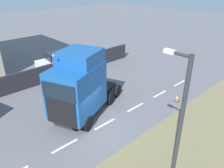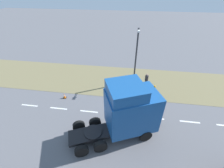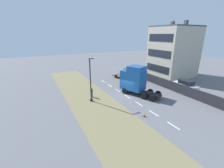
% 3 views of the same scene
% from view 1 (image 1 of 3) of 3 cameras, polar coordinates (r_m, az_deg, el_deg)
% --- Properties ---
extents(ground_plane, '(120.00, 120.00, 0.00)m').
position_cam_1_polar(ground_plane, '(15.01, -3.95, -11.49)').
color(ground_plane, slate).
rests_on(ground_plane, ground).
extents(lane_markings, '(0.16, 21.00, 0.00)m').
position_cam_1_polar(lane_markings, '(15.37, -1.90, -10.42)').
color(lane_markings, white).
rests_on(lane_markings, ground).
extents(boundary_wall, '(0.25, 24.00, 1.69)m').
position_cam_1_polar(boundary_wall, '(21.46, -19.51, 1.69)').
color(boundary_wall, '#232328').
rests_on(boundary_wall, ground).
extents(lorry_cab, '(5.03, 7.23, 5.07)m').
position_cam_1_polar(lorry_cab, '(14.99, -8.57, -0.64)').
color(lorry_cab, black).
rests_on(lorry_cab, ground).
extents(parked_car, '(2.14, 4.56, 2.14)m').
position_cam_1_polar(parked_car, '(24.28, -13.86, 5.71)').
color(parked_car, silver).
rests_on(parked_car, ground).
extents(lamp_post, '(1.32, 0.40, 6.71)m').
position_cam_1_polar(lamp_post, '(9.91, 16.58, -13.30)').
color(lamp_post, black).
rests_on(lamp_post, ground).
extents(traffic_cone_lead, '(0.36, 0.36, 0.58)m').
position_cam_1_polar(traffic_cone_lead, '(18.65, 16.62, -3.52)').
color(traffic_cone_lead, black).
rests_on(traffic_cone_lead, ground).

